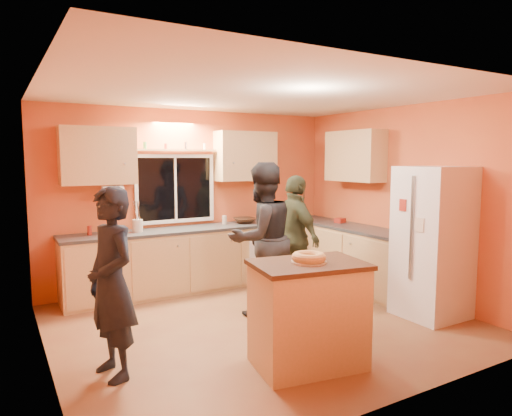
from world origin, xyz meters
TOP-DOWN VIEW (x-y plane):
  - ground at (0.00, 0.00)m, footprint 4.50×4.50m
  - room_shell at (0.12, 0.41)m, footprint 4.54×4.04m
  - back_counter at (0.01, 1.70)m, footprint 4.23×0.62m
  - right_counter at (1.95, 0.50)m, footprint 0.62×1.84m
  - refrigerator at (1.89, -0.80)m, footprint 0.72×0.70m
  - island at (-0.19, -1.13)m, footprint 1.09×0.83m
  - bundt_pastry at (-0.19, -1.13)m, footprint 0.31×0.31m
  - person_left at (-1.77, -0.45)m, footprint 0.51×0.67m
  - person_center at (0.18, 0.30)m, footprint 0.96×0.78m
  - person_right at (0.84, 0.54)m, footprint 0.43×0.99m
  - mixing_bowl at (0.72, 1.73)m, footprint 0.40×0.40m
  - utensil_crock at (-0.94, 1.71)m, footprint 0.14×0.14m
  - potted_plant at (1.98, -0.27)m, footprint 0.30×0.26m
  - red_box at (2.02, 1.03)m, footprint 0.19×0.16m

SIDE VIEW (x-z plane):
  - ground at x=0.00m, z-range 0.00..0.00m
  - back_counter at x=0.01m, z-range 0.00..0.90m
  - right_counter at x=1.95m, z-range 0.00..0.90m
  - island at x=-0.19m, z-range 0.01..0.97m
  - person_left at x=-1.77m, z-range 0.00..1.66m
  - person_right at x=0.84m, z-range 0.00..1.67m
  - refrigerator at x=1.89m, z-range 0.00..1.80m
  - person_center at x=0.18m, z-range 0.00..1.85m
  - red_box at x=2.02m, z-range 0.90..0.97m
  - mixing_bowl at x=0.72m, z-range 0.90..0.98m
  - utensil_crock at x=-0.94m, z-range 0.90..1.07m
  - bundt_pastry at x=-0.19m, z-range 0.96..1.05m
  - potted_plant at x=1.98m, z-range 0.90..1.20m
  - room_shell at x=0.12m, z-range 0.31..2.92m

